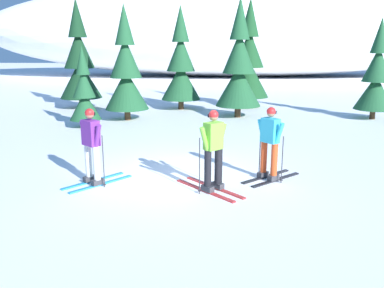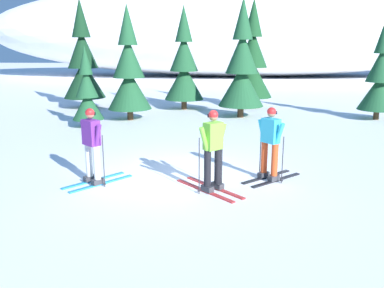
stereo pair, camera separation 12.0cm
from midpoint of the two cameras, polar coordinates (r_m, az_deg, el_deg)
ground_plane at (r=9.82m, az=-2.08°, el=-4.54°), size 120.00×120.00×0.00m
skier_purple_jacket at (r=9.30m, az=-14.27°, el=-0.18°), size 1.40×1.51×1.74m
skier_lime_jacket at (r=8.60m, az=2.55°, el=-0.84°), size 1.52×1.59×1.77m
skier_cyan_jacket at (r=9.49m, az=10.54°, el=0.21°), size 1.48×1.36×1.72m
pine_tree_far_left at (r=20.76m, az=-15.71°, el=10.83°), size 2.02×2.02×5.22m
pine_tree_left at (r=15.86m, az=-15.12°, el=6.80°), size 1.18×1.18×3.06m
pine_tree_center_left at (r=17.06m, az=-9.48°, el=9.84°), size 1.81×1.81×4.68m
pine_tree_center at (r=19.72m, az=-1.77°, el=10.80°), size 1.89×1.89×4.90m
pine_tree_center_right at (r=17.61m, az=6.40°, el=10.52°), size 1.94×1.94×5.02m
pine_tree_right at (r=20.54m, az=7.82°, el=11.23°), size 2.03×2.03×5.27m
pine_tree_far_right at (r=18.68m, az=24.32°, el=8.51°), size 1.62×1.62×4.18m
snow_ridge_background at (r=41.36m, az=6.25°, el=15.63°), size 50.51×16.02×8.89m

